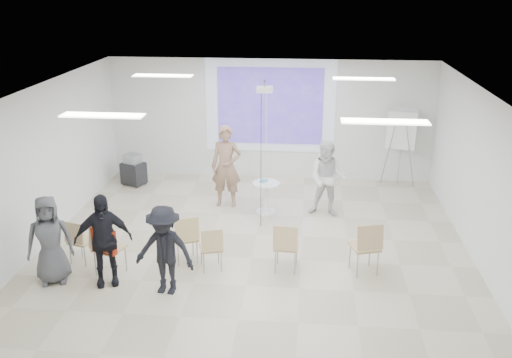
# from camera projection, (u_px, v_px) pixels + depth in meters

# --- Properties ---
(floor) EXTENTS (8.00, 9.00, 0.10)m
(floor) POSITION_uv_depth(u_px,v_px,m) (252.00, 260.00, 10.43)
(floor) COLOR beige
(floor) RESTS_ON ground
(ceiling) EXTENTS (8.00, 9.00, 0.10)m
(ceiling) POSITION_uv_depth(u_px,v_px,m) (251.00, 92.00, 9.39)
(ceiling) COLOR white
(ceiling) RESTS_ON wall_back
(wall_back) EXTENTS (8.00, 0.10, 3.00)m
(wall_back) POSITION_uv_depth(u_px,v_px,m) (270.00, 119.00, 14.18)
(wall_back) COLOR silver
(wall_back) RESTS_ON floor
(wall_left) EXTENTS (0.10, 9.00, 3.00)m
(wall_left) POSITION_uv_depth(u_px,v_px,m) (28.00, 174.00, 10.27)
(wall_left) COLOR silver
(wall_left) RESTS_ON floor
(wall_right) EXTENTS (0.10, 9.00, 3.00)m
(wall_right) POSITION_uv_depth(u_px,v_px,m) (492.00, 188.00, 9.55)
(wall_right) COLOR silver
(wall_right) RESTS_ON floor
(projection_halo) EXTENTS (3.20, 0.01, 2.30)m
(projection_halo) POSITION_uv_depth(u_px,v_px,m) (270.00, 106.00, 14.00)
(projection_halo) COLOR silver
(projection_halo) RESTS_ON wall_back
(projection_image) EXTENTS (2.60, 0.01, 1.90)m
(projection_image) POSITION_uv_depth(u_px,v_px,m) (270.00, 106.00, 13.98)
(projection_image) COLOR #4834B1
(projection_image) RESTS_ON wall_back
(pedestal_table) EXTENTS (0.74, 0.74, 0.72)m
(pedestal_table) POSITION_uv_depth(u_px,v_px,m) (266.00, 196.00, 12.26)
(pedestal_table) COLOR white
(pedestal_table) RESTS_ON floor
(player_left) EXTENTS (0.77, 0.53, 2.07)m
(player_left) POSITION_uv_depth(u_px,v_px,m) (226.00, 161.00, 12.48)
(player_left) COLOR #9A765E
(player_left) RESTS_ON floor
(player_right) EXTENTS (1.00, 0.86, 1.83)m
(player_right) POSITION_uv_depth(u_px,v_px,m) (328.00, 175.00, 12.00)
(player_right) COLOR white
(player_right) RESTS_ON floor
(controller_left) EXTENTS (0.04, 0.11, 0.04)m
(controller_left) POSITION_uv_depth(u_px,v_px,m) (236.00, 144.00, 12.59)
(controller_left) COLOR white
(controller_left) RESTS_ON player_left
(controller_right) EXTENTS (0.07, 0.13, 0.04)m
(controller_right) POSITION_uv_depth(u_px,v_px,m) (320.00, 156.00, 12.15)
(controller_right) COLOR white
(controller_right) RESTS_ON player_right
(chair_far_left) EXTENTS (0.48, 0.50, 0.82)m
(chair_far_left) POSITION_uv_depth(u_px,v_px,m) (79.00, 239.00, 10.06)
(chair_far_left) COLOR tan
(chair_far_left) RESTS_ON floor
(chair_left_mid) EXTENTS (0.59, 0.61, 0.96)m
(chair_left_mid) POSITION_uv_depth(u_px,v_px,m) (106.00, 245.00, 9.62)
(chair_left_mid) COLOR tan
(chair_left_mid) RESTS_ON floor
(chair_left_inner) EXTENTS (0.57, 0.59, 0.90)m
(chair_left_inner) POSITION_uv_depth(u_px,v_px,m) (186.00, 235.00, 10.07)
(chair_left_inner) COLOR tan
(chair_left_inner) RESTS_ON floor
(chair_center) EXTENTS (0.48, 0.50, 0.80)m
(chair_center) POSITION_uv_depth(u_px,v_px,m) (211.00, 246.00, 9.82)
(chair_center) COLOR tan
(chair_center) RESTS_ON floor
(chair_right_inner) EXTENTS (0.45, 0.48, 0.89)m
(chair_right_inner) POSITION_uv_depth(u_px,v_px,m) (286.00, 244.00, 9.77)
(chair_right_inner) COLOR tan
(chair_right_inner) RESTS_ON floor
(chair_right_far) EXTENTS (0.57, 0.60, 0.97)m
(chair_right_far) POSITION_uv_depth(u_px,v_px,m) (367.00, 244.00, 9.65)
(chair_right_far) COLOR tan
(chair_right_far) RESTS_ON floor
(red_jacket) EXTENTS (0.46, 0.26, 0.44)m
(red_jacket) POSITION_uv_depth(u_px,v_px,m) (104.00, 241.00, 9.43)
(red_jacket) COLOR #B22F15
(red_jacket) RESTS_ON chair_left_mid
(laptop) EXTENTS (0.40, 0.36, 0.03)m
(laptop) POSITION_uv_depth(u_px,v_px,m) (185.00, 236.00, 10.17)
(laptop) COLOR black
(laptop) RESTS_ON chair_left_inner
(audience_left) EXTENTS (1.21, 0.94, 1.82)m
(audience_left) POSITION_uv_depth(u_px,v_px,m) (103.00, 233.00, 9.26)
(audience_left) COLOR black
(audience_left) RESTS_ON floor
(audience_mid) EXTENTS (1.18, 0.75, 1.70)m
(audience_mid) POSITION_uv_depth(u_px,v_px,m) (164.00, 245.00, 9.02)
(audience_mid) COLOR black
(audience_mid) RESTS_ON floor
(audience_outer) EXTENTS (0.97, 0.80, 1.71)m
(audience_outer) POSITION_uv_depth(u_px,v_px,m) (49.00, 235.00, 9.35)
(audience_outer) COLOR #525256
(audience_outer) RESTS_ON floor
(flipchart_easel) EXTENTS (0.80, 0.63, 1.90)m
(flipchart_easel) POSITION_uv_depth(u_px,v_px,m) (402.00, 130.00, 13.58)
(flipchart_easel) COLOR gray
(flipchart_easel) RESTS_ON floor
(av_cart) EXTENTS (0.65, 0.60, 0.78)m
(av_cart) POSITION_uv_depth(u_px,v_px,m) (134.00, 171.00, 13.98)
(av_cart) COLOR black
(av_cart) RESTS_ON floor
(ceiling_projector) EXTENTS (0.30, 0.25, 3.00)m
(ceiling_projector) POSITION_uv_depth(u_px,v_px,m) (265.00, 96.00, 10.90)
(ceiling_projector) COLOR white
(ceiling_projector) RESTS_ON ceiling
(fluor_panel_nw) EXTENTS (1.20, 0.30, 0.02)m
(fluor_panel_nw) POSITION_uv_depth(u_px,v_px,m) (163.00, 76.00, 11.47)
(fluor_panel_nw) COLOR white
(fluor_panel_nw) RESTS_ON ceiling
(fluor_panel_ne) EXTENTS (1.20, 0.30, 0.02)m
(fluor_panel_ne) POSITION_uv_depth(u_px,v_px,m) (364.00, 79.00, 11.11)
(fluor_panel_ne) COLOR white
(fluor_panel_ne) RESTS_ON ceiling
(fluor_panel_sw) EXTENTS (1.20, 0.30, 0.02)m
(fluor_panel_sw) POSITION_uv_depth(u_px,v_px,m) (103.00, 115.00, 8.19)
(fluor_panel_sw) COLOR white
(fluor_panel_sw) RESTS_ON ceiling
(fluor_panel_se) EXTENTS (1.20, 0.30, 0.02)m
(fluor_panel_se) POSITION_uv_depth(u_px,v_px,m) (385.00, 122.00, 7.83)
(fluor_panel_se) COLOR white
(fluor_panel_se) RESTS_ON ceiling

